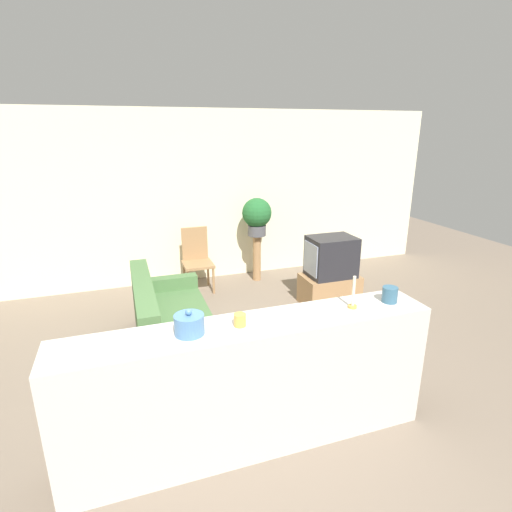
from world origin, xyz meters
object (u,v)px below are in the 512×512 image
(television, at_px, (331,257))
(wooden_chair, at_px, (197,257))
(couch, at_px, (170,326))
(potted_plant, at_px, (257,215))
(decorative_bowl, at_px, (189,324))

(television, bearing_deg, wooden_chair, 144.87)
(couch, bearing_deg, wooden_chair, 69.36)
(television, height_order, potted_plant, potted_plant)
(wooden_chair, height_order, potted_plant, potted_plant)
(decorative_bowl, bearing_deg, couch, 88.87)
(couch, height_order, wooden_chair, wooden_chair)
(decorative_bowl, bearing_deg, potted_plant, 63.89)
(television, distance_m, wooden_chair, 2.04)
(potted_plant, height_order, decorative_bowl, potted_plant)
(wooden_chair, xyz_separation_m, potted_plant, (1.00, 0.06, 0.58))
(couch, relative_size, television, 2.65)
(couch, xyz_separation_m, decorative_bowl, (-0.03, -1.65, 0.83))
(television, bearing_deg, potted_plant, 118.24)
(couch, height_order, television, television)
(potted_plant, bearing_deg, decorative_bowl, -116.11)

